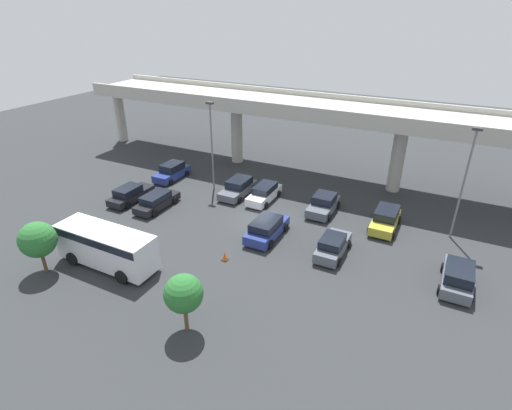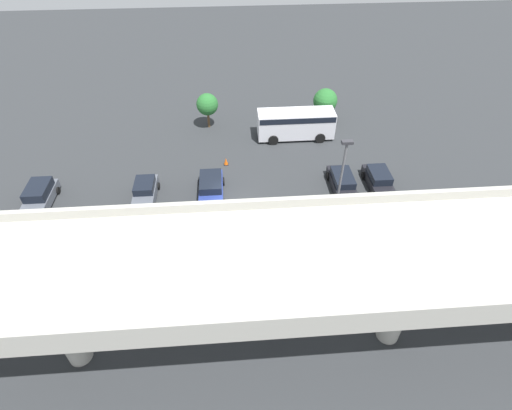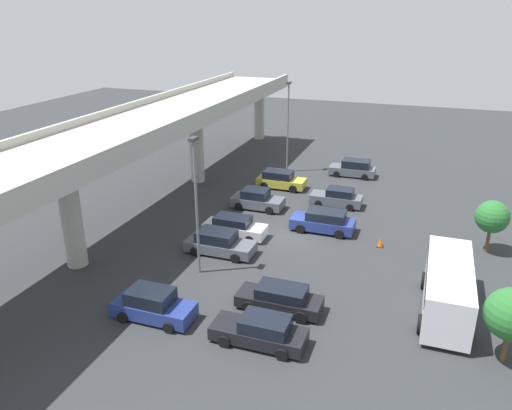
# 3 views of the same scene
# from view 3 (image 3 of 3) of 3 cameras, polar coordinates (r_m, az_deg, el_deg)

# --- Properties ---
(ground_plane) EXTENTS (115.76, 115.76, 0.00)m
(ground_plane) POSITION_cam_3_polar(r_m,az_deg,el_deg) (36.93, 4.40, -3.54)
(ground_plane) COLOR #2D3033
(highway_overpass) EXTENTS (55.33, 7.30, 8.23)m
(highway_overpass) POSITION_cam_3_polar(r_m,az_deg,el_deg) (39.40, -12.80, 8.14)
(highway_overpass) COLOR #ADAAA0
(highway_overpass) RESTS_ON ground_plane
(parked_car_0) EXTENTS (2.04, 4.78, 1.51)m
(parked_car_0) POSITION_cam_3_polar(r_m,az_deg,el_deg) (25.54, 0.53, -14.21)
(parked_car_0) COLOR black
(parked_car_0) RESTS_ON ground_plane
(parked_car_1) EXTENTS (2.03, 4.73, 1.45)m
(parked_car_1) POSITION_cam_3_polar(r_m,az_deg,el_deg) (28.06, 2.76, -10.60)
(parked_car_1) COLOR black
(parked_car_1) RESTS_ON ground_plane
(parked_car_2) EXTENTS (2.20, 4.73, 1.60)m
(parked_car_2) POSITION_cam_3_polar(r_m,az_deg,el_deg) (34.15, -4.23, -4.33)
(parked_car_2) COLOR #515660
(parked_car_2) RESTS_ON ground_plane
(parked_car_3) EXTENTS (1.98, 4.60, 1.54)m
(parked_car_3) POSITION_cam_3_polar(r_m,az_deg,el_deg) (36.53, -2.49, -2.52)
(parked_car_3) COLOR silver
(parked_car_3) RESTS_ON ground_plane
(parked_car_4) EXTENTS (2.23, 4.70, 1.63)m
(parked_car_4) POSITION_cam_3_polar(r_m,az_deg,el_deg) (37.68, 7.74, -1.83)
(parked_car_4) COLOR navy
(parked_car_4) RESTS_ON ground_plane
(parked_car_5) EXTENTS (2.20, 4.31, 1.65)m
(parked_car_5) POSITION_cam_3_polar(r_m,az_deg,el_deg) (41.61, 0.13, 0.63)
(parked_car_5) COLOR #515660
(parked_car_5) RESTS_ON ground_plane
(parked_car_6) EXTENTS (1.97, 4.30, 1.55)m
(parked_car_6) POSITION_cam_3_polar(r_m,az_deg,el_deg) (42.70, 9.26, 0.84)
(parked_car_6) COLOR #515660
(parked_car_6) RESTS_ON ground_plane
(parked_car_7) EXTENTS (2.13, 4.45, 1.64)m
(parked_car_7) POSITION_cam_3_polar(r_m,az_deg,el_deg) (46.42, 2.81, 2.90)
(parked_car_7) COLOR gold
(parked_car_7) RESTS_ON ground_plane
(parked_car_8) EXTENTS (2.12, 4.46, 1.68)m
(parked_car_8) POSITION_cam_3_polar(r_m,az_deg,el_deg) (50.65, 11.08, 4.13)
(parked_car_8) COLOR #515660
(parked_car_8) RESTS_ON ground_plane
(parked_car_9) EXTENTS (2.08, 4.44, 1.69)m
(parked_car_9) POSITION_cam_3_polar(r_m,az_deg,el_deg) (27.85, -11.70, -11.15)
(parked_car_9) COLOR navy
(parked_car_9) RESTS_ON ground_plane
(shuttle_bus) EXTENTS (7.58, 2.66, 2.83)m
(shuttle_bus) POSITION_cam_3_polar(r_m,az_deg,el_deg) (29.19, 21.10, -8.56)
(shuttle_bus) COLOR silver
(shuttle_bus) RESTS_ON ground_plane
(lamp_post_near_aisle) EXTENTS (0.70, 0.35, 8.76)m
(lamp_post_near_aisle) POSITION_cam_3_polar(r_m,az_deg,el_deg) (30.07, -6.86, 0.87)
(lamp_post_near_aisle) COLOR slate
(lamp_post_near_aisle) RESTS_ON ground_plane
(lamp_post_mid_lot) EXTENTS (0.70, 0.35, 9.03)m
(lamp_post_mid_lot) POSITION_cam_3_polar(r_m,az_deg,el_deg) (50.15, 3.67, 9.55)
(lamp_post_mid_lot) COLOR slate
(lamp_post_mid_lot) RESTS_ON ground_plane
(tree_front_left) EXTENTS (2.48, 2.48, 3.84)m
(tree_front_left) POSITION_cam_3_polar(r_m,az_deg,el_deg) (26.11, 27.21, -11.08)
(tree_front_left) COLOR brown
(tree_front_left) RESTS_ON ground_plane
(tree_front_centre) EXTENTS (2.22, 2.22, 3.72)m
(tree_front_centre) POSITION_cam_3_polar(r_m,az_deg,el_deg) (37.01, 25.39, -1.24)
(tree_front_centre) COLOR brown
(tree_front_centre) RESTS_ON ground_plane
(traffic_cone) EXTENTS (0.44, 0.44, 0.70)m
(traffic_cone) POSITION_cam_3_polar(r_m,az_deg,el_deg) (36.15, 14.04, -4.17)
(traffic_cone) COLOR black
(traffic_cone) RESTS_ON ground_plane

